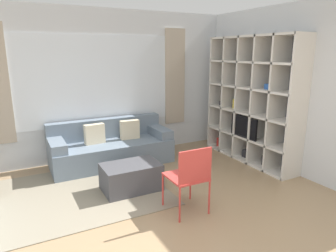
# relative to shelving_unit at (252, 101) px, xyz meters

# --- Properties ---
(wall_back) EXTENTS (6.41, 0.11, 2.70)m
(wall_back) POSITION_rel_shelving_unit_xyz_m (-2.42, 1.43, 0.26)
(wall_back) COLOR silver
(wall_back) RESTS_ON ground_plane
(wall_right) EXTENTS (0.07, 4.48, 2.70)m
(wall_right) POSITION_rel_shelving_unit_xyz_m (0.22, -0.24, 0.26)
(wall_right) COLOR silver
(wall_right) RESTS_ON ground_plane
(area_rug) EXTENTS (2.60, 1.95, 0.01)m
(area_rug) POSITION_rel_shelving_unit_xyz_m (-3.24, 0.04, -1.09)
(area_rug) COLOR gray
(area_rug) RESTS_ON ground_plane
(shelving_unit) EXTENTS (0.42, 2.01, 2.22)m
(shelving_unit) POSITION_rel_shelving_unit_xyz_m (0.00, 0.00, 0.00)
(shelving_unit) COLOR #515660
(shelving_unit) RESTS_ON ground_plane
(couch_main) EXTENTS (2.07, 0.83, 0.77)m
(couch_main) POSITION_rel_shelving_unit_xyz_m (-2.34, 0.97, -0.80)
(couch_main) COLOR slate
(couch_main) RESTS_ON ground_plane
(ottoman) EXTENTS (0.81, 0.53, 0.39)m
(ottoman) POSITION_rel_shelving_unit_xyz_m (-2.41, -0.20, -0.90)
(ottoman) COLOR #47474C
(ottoman) RESTS_ON ground_plane
(folding_chair) EXTENTS (0.44, 0.46, 0.86)m
(folding_chair) POSITION_rel_shelving_unit_xyz_m (-2.01, -1.14, -0.58)
(folding_chair) COLOR #CC3D38
(folding_chair) RESTS_ON ground_plane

